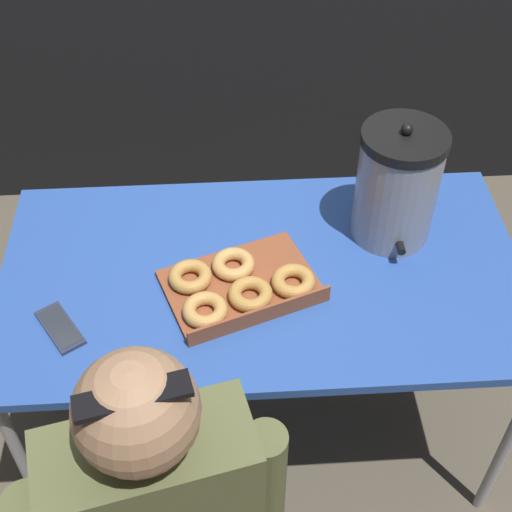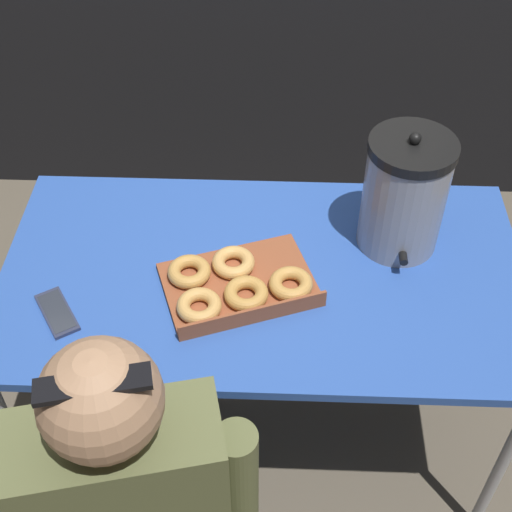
{
  "view_description": "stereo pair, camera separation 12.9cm",
  "coord_description": "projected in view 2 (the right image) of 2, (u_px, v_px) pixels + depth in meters",
  "views": [
    {
      "loc": [
        -0.1,
        -1.3,
        2.12
      ],
      "look_at": [
        -0.02,
        0.0,
        0.8
      ],
      "focal_mm": 50.0,
      "sensor_mm": 36.0,
      "label": 1
    },
    {
      "loc": [
        0.03,
        -1.3,
        2.12
      ],
      "look_at": [
        -0.02,
        0.0,
        0.8
      ],
      "focal_mm": 50.0,
      "sensor_mm": 36.0,
      "label": 2
    }
  ],
  "objects": [
    {
      "name": "cell_phone",
      "position": [
        57.0,
        312.0,
        1.79
      ],
      "size": [
        0.14,
        0.17,
        0.01
      ],
      "rotation": [
        0.0,
        0.0,
        0.57
      ],
      "color": "#2D334C",
      "rests_on": "folding_table"
    },
    {
      "name": "coffee_urn",
      "position": [
        404.0,
        194.0,
        1.86
      ],
      "size": [
        0.23,
        0.26,
        0.36
      ],
      "color": "#939399",
      "rests_on": "folding_table"
    },
    {
      "name": "donut_box",
      "position": [
        235.0,
        284.0,
        1.83
      ],
      "size": [
        0.45,
        0.38,
        0.05
      ],
      "rotation": [
        0.0,
        0.0,
        0.35
      ],
      "color": "brown",
      "rests_on": "folding_table"
    },
    {
      "name": "ground_plane",
      "position": [
        261.0,
        422.0,
        2.42
      ],
      "size": [
        12.0,
        12.0,
        0.0
      ],
      "primitive_type": "plane",
      "color": "brown"
    },
    {
      "name": "folding_table",
      "position": [
        263.0,
        284.0,
        1.93
      ],
      "size": [
        1.4,
        0.76,
        0.74
      ],
      "color": "#2D56B2",
      "rests_on": "ground"
    }
  ]
}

